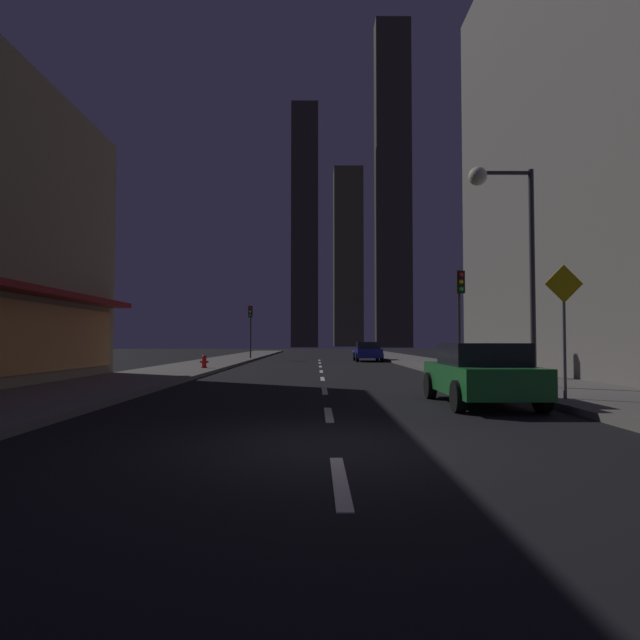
{
  "coord_description": "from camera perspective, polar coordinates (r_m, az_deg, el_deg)",
  "views": [
    {
      "loc": [
        -0.26,
        -7.85,
        1.49
      ],
      "look_at": [
        0.0,
        27.57,
        2.88
      ],
      "focal_mm": 30.45,
      "sensor_mm": 36.0,
      "label": 1
    }
  ],
  "objects": [
    {
      "name": "ground_plane",
      "position": [
        39.88,
        -0.05,
        -4.46
      ],
      "size": [
        78.0,
        136.0,
        0.1
      ],
      "primitive_type": "cube",
      "color": "black"
    },
    {
      "name": "traffic_light_far_left",
      "position": [
        43.61,
        -7.32,
        0.0
      ],
      "size": [
        0.32,
        0.48,
        4.2
      ],
      "color": "#2D2D2D",
      "rests_on": "sidewalk_left"
    },
    {
      "name": "car_parked_near",
      "position": [
        13.3,
        16.51,
        -5.39
      ],
      "size": [
        1.98,
        4.24,
        1.45
      ],
      "color": "#1E722D",
      "rests_on": "ground"
    },
    {
      "name": "skyscraper_distant_tall",
      "position": [
        137.02,
        -1.61,
        9.93
      ],
      "size": [
        6.64,
        5.51,
        60.77
      ],
      "primitive_type": "cube",
      "color": "#3A372C",
      "rests_on": "ground"
    },
    {
      "name": "sidewalk_left",
      "position": [
        40.44,
        -10.04,
        -4.22
      ],
      "size": [
        4.0,
        76.0,
        0.15
      ],
      "primitive_type": "cube",
      "color": "#605E59",
      "rests_on": "ground"
    },
    {
      "name": "traffic_light_near_right",
      "position": [
        22.39,
        14.49,
        2.18
      ],
      "size": [
        0.32,
        0.48,
        4.2
      ],
      "color": "#2D2D2D",
      "rests_on": "sidewalk_right"
    },
    {
      "name": "car_parked_far",
      "position": [
        40.65,
        5.04,
        -3.3
      ],
      "size": [
        1.98,
        4.24,
        1.45
      ],
      "color": "navy",
      "rests_on": "ground"
    },
    {
      "name": "pedestrian_crossing_sign",
      "position": [
        14.02,
        24.27,
        0.09
      ],
      "size": [
        0.91,
        0.08,
        3.15
      ],
      "color": "slate",
      "rests_on": "sidewalk_right"
    },
    {
      "name": "skyscraper_distant_mid",
      "position": [
        157.36,
        2.96,
        6.54
      ],
      "size": [
        8.24,
        8.9,
        51.04
      ],
      "primitive_type": "cube",
      "color": "#4F4B3B",
      "rests_on": "ground"
    },
    {
      "name": "sidewalk_right",
      "position": [
        40.53,
        9.93,
        -4.22
      ],
      "size": [
        4.0,
        76.0,
        0.15
      ],
      "primitive_type": "cube",
      "color": "#605E59",
      "rests_on": "ground"
    },
    {
      "name": "fire_hydrant_far_left",
      "position": [
        28.01,
        -12.07,
        -4.32
      ],
      "size": [
        0.42,
        0.3,
        0.65
      ],
      "color": "red",
      "rests_on": "sidewalk_left"
    },
    {
      "name": "skyscraper_distant_short",
      "position": [
        135.5,
        7.66,
        14.07
      ],
      "size": [
        8.42,
        5.26,
        79.03
      ],
      "primitive_type": "cube",
      "color": "#403C30",
      "rests_on": "ground"
    },
    {
      "name": "lane_marking_center",
      "position": [
        24.1,
        0.2,
        -5.78
      ],
      "size": [
        0.16,
        38.6,
        0.01
      ],
      "color": "silver",
      "rests_on": "ground"
    },
    {
      "name": "street_lamp_right",
      "position": [
        17.38,
        18.8,
        9.74
      ],
      "size": [
        1.96,
        0.56,
        6.58
      ],
      "color": "#38383D",
      "rests_on": "sidewalk_right"
    }
  ]
}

